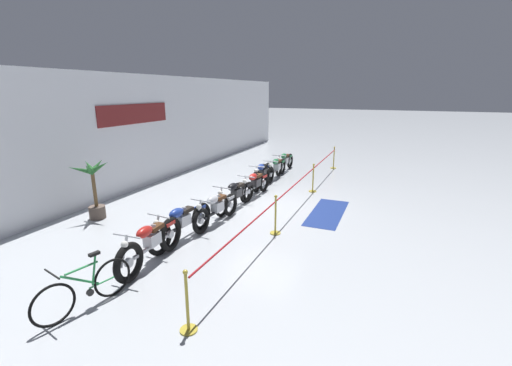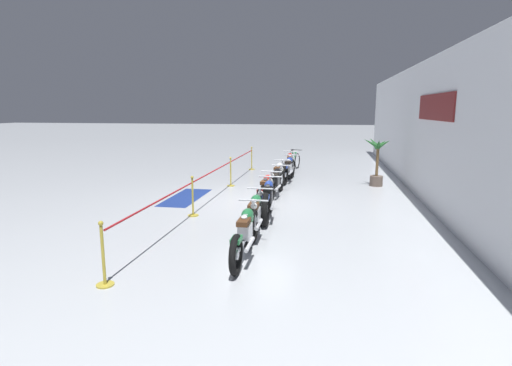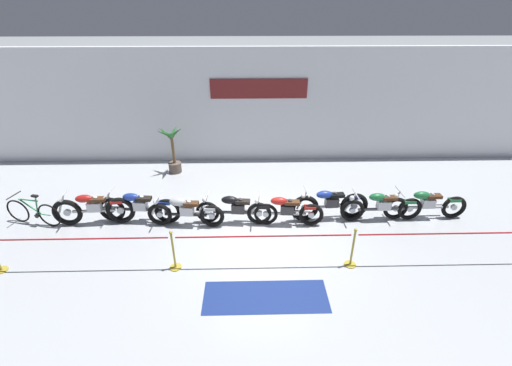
{
  "view_description": "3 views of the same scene",
  "coord_description": "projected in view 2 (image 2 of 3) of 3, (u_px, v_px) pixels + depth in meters",
  "views": [
    {
      "loc": [
        -9.93,
        -3.92,
        3.62
      ],
      "look_at": [
        0.55,
        0.42,
        0.53
      ],
      "focal_mm": 24.0,
      "sensor_mm": 36.0,
      "label": 1
    },
    {
      "loc": [
        11.65,
        2.15,
        2.74
      ],
      "look_at": [
        0.37,
        0.14,
        0.61
      ],
      "focal_mm": 28.0,
      "sensor_mm": 36.0,
      "label": 2
    },
    {
      "loc": [
        -0.34,
        -7.45,
        5.55
      ],
      "look_at": [
        -0.13,
        1.35,
        0.88
      ],
      "focal_mm": 24.0,
      "sensor_mm": 36.0,
      "label": 3
    }
  ],
  "objects": [
    {
      "name": "ground_plane",
      "position": [
        253.0,
        200.0,
        12.15
      ],
      "size": [
        120.0,
        120.0,
        0.0
      ],
      "primitive_type": "plane",
      "color": "#B2B7BC"
    },
    {
      "name": "back_wall",
      "position": [
        438.0,
        133.0,
        10.88
      ],
      "size": [
        28.0,
        0.29,
        4.2
      ],
      "color": "white",
      "rests_on": "ground"
    },
    {
      "name": "motorcycle_red_0",
      "position": [
        290.0,
        164.0,
        16.45
      ],
      "size": [
        2.25,
        0.62,
        0.98
      ],
      "color": "black",
      "rests_on": "ground"
    },
    {
      "name": "motorcycle_blue_1",
      "position": [
        289.0,
        169.0,
        15.25
      ],
      "size": [
        2.36,
        0.62,
        0.96
      ],
      "color": "black",
      "rests_on": "ground"
    },
    {
      "name": "motorcycle_silver_2",
      "position": [
        279.0,
        175.0,
        14.01
      ],
      "size": [
        2.14,
        0.62,
        0.92
      ],
      "color": "black",
      "rests_on": "ground"
    },
    {
      "name": "motorcycle_black_3",
      "position": [
        276.0,
        182.0,
        12.65
      ],
      "size": [
        2.3,
        0.62,
        0.91
      ],
      "color": "black",
      "rests_on": "ground"
    },
    {
      "name": "motorcycle_red_4",
      "position": [
        266.0,
        190.0,
        11.36
      ],
      "size": [
        2.13,
        0.62,
        0.92
      ],
      "color": "black",
      "rests_on": "ground"
    },
    {
      "name": "motorcycle_blue_5",
      "position": [
        268.0,
        200.0,
        10.07
      ],
      "size": [
        2.25,
        0.62,
        0.98
      ],
      "color": "black",
      "rests_on": "ground"
    },
    {
      "name": "motorcycle_green_6",
      "position": [
        255.0,
        215.0,
        8.68
      ],
      "size": [
        2.34,
        0.62,
        0.92
      ],
      "color": "black",
      "rests_on": "ground"
    },
    {
      "name": "motorcycle_green_7",
      "position": [
        246.0,
        233.0,
        7.43
      ],
      "size": [
        2.39,
        0.62,
        0.93
      ],
      "color": "black",
      "rests_on": "ground"
    },
    {
      "name": "bicycle",
      "position": [
        294.0,
        162.0,
        18.09
      ],
      "size": [
        1.69,
        0.57,
        0.96
      ],
      "color": "black",
      "rests_on": "ground"
    },
    {
      "name": "potted_palm_left_of_row",
      "position": [
        377.0,
        163.0,
        14.27
      ],
      "size": [
        1.0,
        0.97,
        1.78
      ],
      "color": "brown",
      "rests_on": "ground"
    },
    {
      "name": "stanchion_far_left",
      "position": [
        226.0,
        168.0,
        13.59
      ],
      "size": [
        12.48,
        0.28,
        1.05
      ],
      "color": "gold",
      "rests_on": "ground"
    },
    {
      "name": "stanchion_mid_left",
      "position": [
        231.0,
        176.0,
        14.32
      ],
      "size": [
        0.28,
        0.28,
        1.05
      ],
      "color": "gold",
      "rests_on": "ground"
    },
    {
      "name": "stanchion_mid_right",
      "position": [
        193.0,
        202.0,
        10.31
      ],
      "size": [
        0.28,
        0.28,
        1.05
      ],
      "color": "gold",
      "rests_on": "ground"
    },
    {
      "name": "stanchion_far_right",
      "position": [
        104.0,
        264.0,
        6.22
      ],
      "size": [
        0.28,
        0.28,
        1.05
      ],
      "color": "gold",
      "rests_on": "ground"
    },
    {
      "name": "floor_banner",
      "position": [
        186.0,
        197.0,
        12.54
      ],
      "size": [
        2.65,
        0.95,
        0.01
      ],
      "primitive_type": "cube",
      "rotation": [
        0.0,
        0.0,
        0.0
      ],
      "color": "navy",
      "rests_on": "ground"
    }
  ]
}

